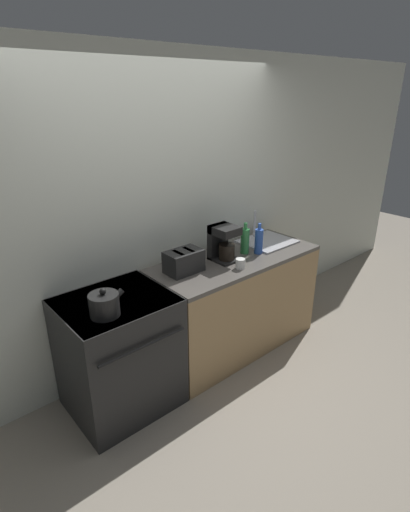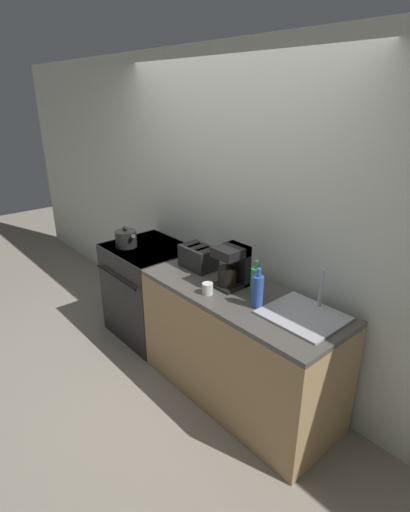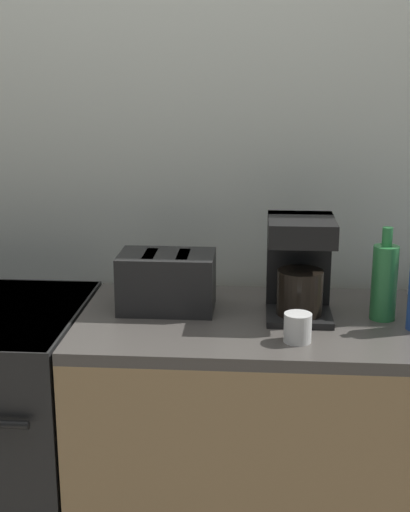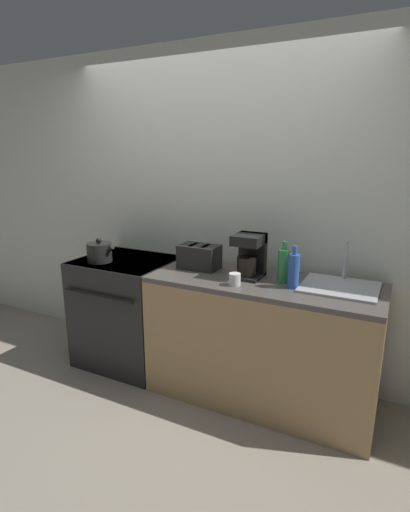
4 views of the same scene
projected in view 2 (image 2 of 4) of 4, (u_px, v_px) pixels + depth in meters
The scene contains 11 objects.
ground_plane at pixel (162, 376), 3.40m from camera, with size 12.00×12.00×0.00m, color gray.
wall_back at pixel (226, 213), 3.35m from camera, with size 8.00×0.05×2.60m.
stove at pixel (151, 290), 3.87m from camera, with size 0.78×0.70×0.91m.
counter_block at pixel (238, 346), 3.03m from camera, with size 1.60×0.65×0.91m.
kettle at pixel (126, 239), 3.68m from camera, with size 0.25×0.20×0.20m.
toaster at pixel (198, 257), 3.23m from camera, with size 0.30×0.19×0.18m.
coffee_maker at pixel (233, 265), 2.91m from camera, with size 0.20×0.23×0.31m.
sink_tray at pixel (304, 314), 2.55m from camera, with size 0.48×0.43×0.28m.
bottle_blue at pixel (258, 291), 2.62m from camera, with size 0.07×0.07×0.28m.
bottle_green at pixel (256, 283), 2.73m from camera, with size 0.08×0.08×0.29m.
cup_white at pixel (208, 289), 2.82m from camera, with size 0.08×0.08×0.08m.
Camera 2 is at (2.32, -1.53, 2.24)m, focal length 28.00 mm.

